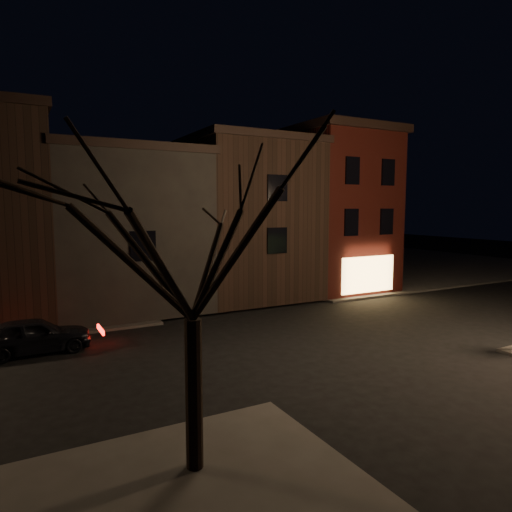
# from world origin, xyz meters

# --- Properties ---
(ground) EXTENTS (120.00, 120.00, 0.00)m
(ground) POSITION_xyz_m (0.00, 0.00, 0.00)
(ground) COLOR black
(ground) RESTS_ON ground
(sidewalk_far_right) EXTENTS (30.00, 30.00, 0.12)m
(sidewalk_far_right) POSITION_xyz_m (20.00, 20.00, 0.06)
(sidewalk_far_right) COLOR #2D2B28
(sidewalk_far_right) RESTS_ON ground
(corner_building) EXTENTS (6.50, 8.50, 10.50)m
(corner_building) POSITION_xyz_m (8.00, 9.47, 5.40)
(corner_building) COLOR #3F0F0B
(corner_building) RESTS_ON ground
(row_building_a) EXTENTS (7.30, 10.30, 9.40)m
(row_building_a) POSITION_xyz_m (1.50, 10.50, 4.83)
(row_building_a) COLOR black
(row_building_a) RESTS_ON ground
(row_building_b) EXTENTS (7.80, 10.30, 8.40)m
(row_building_b) POSITION_xyz_m (-5.75, 10.50, 4.33)
(row_building_b) COLOR black
(row_building_b) RESTS_ON ground
(bare_tree_left) EXTENTS (5.60, 5.60, 7.50)m
(bare_tree_left) POSITION_xyz_m (-8.00, -7.00, 5.43)
(bare_tree_left) COLOR black
(bare_tree_left) RESTS_ON sidewalk_near_left
(parked_car_a) EXTENTS (4.07, 1.67, 1.38)m
(parked_car_a) POSITION_xyz_m (-10.54, 3.23, 0.69)
(parked_car_a) COLOR black
(parked_car_a) RESTS_ON ground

